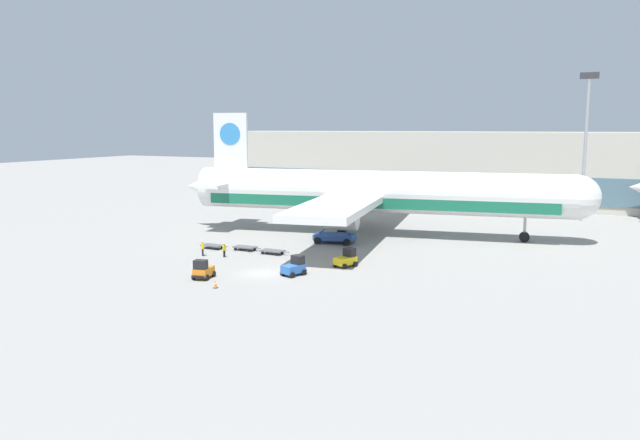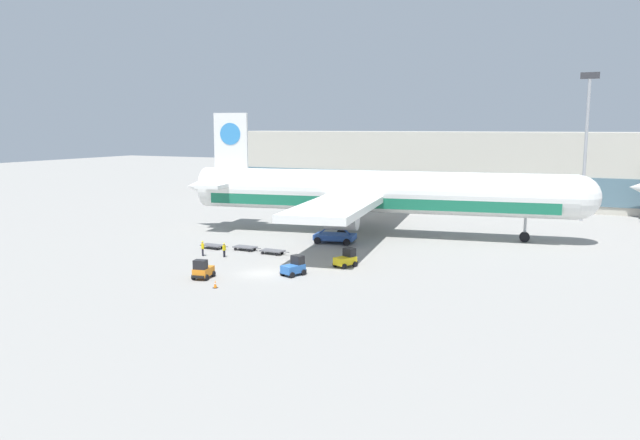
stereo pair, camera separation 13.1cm
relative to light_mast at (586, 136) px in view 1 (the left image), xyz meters
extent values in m
plane|color=gray|center=(-27.50, -53.61, -13.54)|extent=(400.00, 400.00, 0.00)
cube|color=#BCB7A8|center=(-30.38, 18.01, -6.54)|extent=(90.00, 18.00, 14.00)
cube|color=slate|center=(-30.38, 8.91, -9.69)|extent=(88.20, 0.20, 4.90)
cylinder|color=#9EA0A5|center=(0.00, 0.00, -2.34)|extent=(0.50, 0.50, 22.40)
cube|color=#333338|center=(0.00, 0.00, 9.36)|extent=(2.80, 0.50, 1.00)
cylinder|color=white|center=(-25.13, -26.58, -7.44)|extent=(52.23, 14.46, 5.80)
cube|color=#196B4C|center=(-25.13, -26.58, -8.74)|extent=(48.11, 13.65, 1.45)
sphere|color=white|center=(0.50, -22.21, -7.44)|extent=(5.68, 5.68, 5.68)
cone|color=white|center=(-50.76, -30.96, -7.44)|extent=(7.22, 6.50, 5.51)
cube|color=white|center=(-46.66, -30.26, -0.54)|extent=(5.20, 1.31, 8.00)
cylinder|color=#3384CC|center=(-46.66, -30.26, 0.42)|extent=(3.25, 1.08, 3.20)
cube|color=white|center=(-47.69, -30.43, -6.86)|extent=(5.73, 13.42, 0.50)
cube|color=white|center=(-27.69, -27.02, -8.16)|extent=(15.96, 48.66, 0.90)
cylinder|color=#9EA0A5|center=(-26.00, -36.96, -9.96)|extent=(4.61, 3.47, 2.80)
cylinder|color=#9EA0A5|center=(-29.39, -17.09, -9.96)|extent=(4.61, 3.47, 2.80)
cylinder|color=#9EA0A5|center=(-5.65, -23.26, -10.89)|extent=(0.36, 0.36, 4.00)
cylinder|color=black|center=(-5.65, -23.26, -12.89)|extent=(1.43, 1.11, 1.30)
cylinder|color=#9EA0A5|center=(-28.69, -30.44, -10.89)|extent=(0.36, 0.36, 4.00)
cylinder|color=black|center=(-28.69, -30.44, -12.89)|extent=(1.43, 1.11, 1.30)
cylinder|color=#9EA0A5|center=(-29.77, -24.13, -10.89)|extent=(0.36, 0.36, 4.00)
cylinder|color=black|center=(-29.77, -24.13, -12.89)|extent=(1.43, 1.11, 1.30)
cube|color=#284C99|center=(-27.89, -34.64, -12.74)|extent=(5.63, 3.83, 0.70)
cube|color=#B2B2B7|center=(-27.89, -34.64, -9.05)|extent=(5.35, 3.64, 0.30)
cube|color=yellow|center=(-27.89, -34.64, -8.50)|extent=(5.35, 3.64, 0.08)
cube|color=#284C99|center=(-27.89, -34.64, -10.72)|extent=(4.23, 0.87, 3.46)
cube|color=#284C99|center=(-27.89, -34.64, -10.72)|extent=(4.23, 0.87, 3.46)
cylinder|color=black|center=(-26.22, -32.83, -13.09)|extent=(0.95, 0.51, 0.90)
cylinder|color=black|center=(-25.71, -35.79, -13.09)|extent=(0.95, 0.51, 0.90)
cylinder|color=black|center=(-30.06, -33.49, -13.09)|extent=(0.95, 0.51, 0.90)
cylinder|color=black|center=(-29.56, -36.45, -13.09)|extent=(0.95, 0.51, 0.90)
cube|color=#2D66B7|center=(-24.30, -52.98, -12.84)|extent=(2.07, 2.63, 0.80)
cube|color=black|center=(-24.09, -52.37, -11.99)|extent=(1.47, 1.25, 0.90)
cube|color=black|center=(-23.90, -51.82, -13.12)|extent=(1.24, 0.56, 0.24)
cylinder|color=black|center=(-24.70, -51.99, -13.24)|extent=(0.42, 0.65, 0.60)
cylinder|color=black|center=(-23.38, -52.45, -13.24)|extent=(0.42, 0.65, 0.60)
cylinder|color=black|center=(-25.23, -53.52, -13.24)|extent=(0.42, 0.65, 0.60)
cylinder|color=black|center=(-23.90, -53.97, -13.24)|extent=(0.42, 0.65, 0.60)
cube|color=yellow|center=(-21.07, -47.11, -12.84)|extent=(2.19, 2.66, 0.80)
cube|color=black|center=(-20.82, -46.51, -11.99)|extent=(1.49, 1.31, 0.90)
cube|color=black|center=(-20.59, -45.98, -13.12)|extent=(1.22, 0.64, 0.24)
cylinder|color=black|center=(-21.40, -46.10, -13.24)|extent=(0.45, 0.65, 0.60)
cylinder|color=black|center=(-20.12, -46.64, -13.24)|extent=(0.45, 0.65, 0.60)
cylinder|color=black|center=(-22.03, -47.58, -13.24)|extent=(0.45, 0.65, 0.60)
cylinder|color=black|center=(-20.74, -48.13, -13.24)|extent=(0.45, 0.65, 0.60)
cube|color=orange|center=(-31.83, -57.88, -12.84)|extent=(1.80, 2.52, 0.80)
cube|color=black|center=(-31.71, -58.52, -11.99)|extent=(1.38, 1.11, 0.90)
cube|color=black|center=(-31.60, -59.09, -13.12)|extent=(1.27, 0.39, 0.24)
cylinder|color=black|center=(-30.99, -58.54, -13.24)|extent=(0.35, 0.63, 0.60)
cylinder|color=black|center=(-32.37, -58.80, -13.24)|extent=(0.35, 0.63, 0.60)
cylinder|color=black|center=(-31.29, -56.96, -13.24)|extent=(0.35, 0.63, 0.60)
cylinder|color=black|center=(-32.66, -57.22, -13.24)|extent=(0.35, 0.63, 0.60)
cube|color=#56565B|center=(-40.00, -44.82, -13.12)|extent=(2.84, 1.57, 0.12)
cube|color=#56565B|center=(-38.15, -44.86, -13.12)|extent=(0.90, 0.10, 0.08)
cylinder|color=black|center=(-39.00, -44.20, -13.36)|extent=(0.36, 0.15, 0.36)
cylinder|color=black|center=(-39.04, -45.48, -13.36)|extent=(0.36, 0.15, 0.36)
cylinder|color=black|center=(-40.96, -44.15, -13.36)|extent=(0.36, 0.15, 0.36)
cylinder|color=black|center=(-40.99, -45.43, -13.36)|extent=(0.36, 0.15, 0.36)
cube|color=#56565B|center=(-35.76, -43.99, -13.12)|extent=(2.84, 1.57, 0.12)
cube|color=#56565B|center=(-33.92, -44.04, -13.12)|extent=(0.90, 0.10, 0.08)
cylinder|color=black|center=(-34.77, -43.38, -13.36)|extent=(0.36, 0.15, 0.36)
cylinder|color=black|center=(-34.80, -44.66, -13.36)|extent=(0.36, 0.15, 0.36)
cylinder|color=black|center=(-36.73, -43.33, -13.36)|extent=(0.36, 0.15, 0.36)
cylinder|color=black|center=(-36.76, -44.61, -13.36)|extent=(0.36, 0.15, 0.36)
cube|color=#56565B|center=(-31.59, -44.55, -13.12)|extent=(2.84, 1.57, 0.12)
cube|color=#56565B|center=(-29.74, -44.60, -13.12)|extent=(0.90, 0.10, 0.08)
cylinder|color=black|center=(-30.60, -43.94, -13.36)|extent=(0.36, 0.15, 0.36)
cylinder|color=black|center=(-30.63, -45.21, -13.36)|extent=(0.36, 0.15, 0.36)
cylinder|color=black|center=(-32.55, -43.89, -13.36)|extent=(0.36, 0.15, 0.36)
cylinder|color=black|center=(-32.59, -45.16, -13.36)|extent=(0.36, 0.15, 0.36)
cylinder|color=black|center=(-35.76, -48.37, -13.14)|extent=(0.14, 0.14, 0.80)
cylinder|color=black|center=(-35.77, -48.57, -13.14)|extent=(0.14, 0.14, 0.80)
cube|color=yellow|center=(-35.77, -48.47, -12.43)|extent=(0.23, 0.37, 0.60)
cylinder|color=yellow|center=(-35.76, -48.23, -12.40)|extent=(0.09, 0.09, 0.54)
cylinder|color=yellow|center=(-35.77, -48.71, -12.40)|extent=(0.09, 0.09, 0.54)
sphere|color=#846047|center=(-35.77, -48.47, -12.02)|extent=(0.22, 0.22, 0.22)
sphere|color=yellow|center=(-35.77, -48.47, -11.96)|extent=(0.21, 0.21, 0.21)
cylinder|color=black|center=(-38.49, -48.96, -13.11)|extent=(0.14, 0.14, 0.86)
cylinder|color=black|center=(-38.32, -49.07, -13.11)|extent=(0.14, 0.14, 0.86)
cube|color=yellow|center=(-38.41, -49.01, -12.36)|extent=(0.42, 0.38, 0.64)
cylinder|color=yellow|center=(-38.61, -48.89, -12.33)|extent=(0.09, 0.09, 0.58)
cylinder|color=yellow|center=(-38.21, -49.14, -12.33)|extent=(0.09, 0.09, 0.58)
sphere|color=tan|center=(-38.41, -49.01, -11.92)|extent=(0.23, 0.23, 0.23)
sphere|color=yellow|center=(-38.41, -49.01, -11.86)|extent=(0.22, 0.22, 0.22)
cube|color=black|center=(-28.56, -60.53, -13.52)|extent=(0.40, 0.40, 0.04)
cone|color=orange|center=(-28.56, -60.53, -13.14)|extent=(0.32, 0.32, 0.72)
cylinder|color=white|center=(-28.56, -60.53, -13.10)|extent=(0.19, 0.19, 0.10)
camera|label=1|loc=(4.85, -107.69, 1.48)|focal=35.00mm
camera|label=2|loc=(4.97, -107.64, 1.48)|focal=35.00mm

